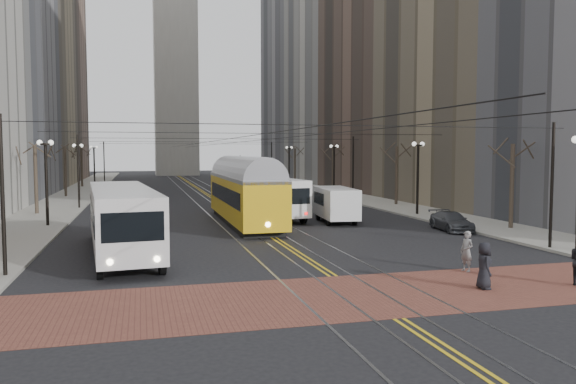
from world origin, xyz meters
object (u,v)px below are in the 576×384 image
sedan_parked (451,221)px  cargo_van (336,205)px  clock_tower (175,7)px  pedestrian_b (467,251)px  transit_bus (122,221)px  pedestrian_a (484,265)px  streetcar (244,198)px  rear_bus (266,197)px  sedan_silver (281,197)px  sedan_grey (292,203)px

sedan_parked → cargo_van: bearing=141.9°
clock_tower → pedestrian_b: bearing=-86.8°
cargo_van → sedan_parked: (5.86, -5.79, -0.64)m
cargo_van → clock_tower: bearing=99.1°
sedan_parked → transit_bus: bearing=-164.2°
cargo_van → pedestrian_a: size_ratio=3.23×
streetcar → clock_tower: bearing=89.8°
sedan_parked → pedestrian_b: pedestrian_b is taller
cargo_van → pedestrian_a: cargo_van is taller
pedestrian_b → rear_bus: bearing=176.7°
transit_bus → pedestrian_b: transit_bus is taller
rear_bus → sedan_parked: 14.42m
clock_tower → sedan_parked: (11.80, -92.27, -35.35)m
transit_bus → rear_bus: 17.11m
transit_bus → sedan_silver: 28.26m
pedestrian_a → pedestrian_b: size_ratio=1.01×
clock_tower → cargo_van: (5.94, -86.48, -34.71)m
rear_bus → pedestrian_a: bearing=-90.2°
sedan_parked → sedan_grey: bearing=127.4°
rear_bus → sedan_grey: rear_bus is taller
sedan_parked → rear_bus: bearing=140.6°
sedan_grey → pedestrian_a: (0.25, -26.38, 0.04)m
sedan_parked → pedestrian_b: (-6.00, -11.22, 0.26)m
clock_tower → transit_bus: 101.92m
streetcar → rear_bus: 4.07m
rear_bus → clock_tower: bearing=84.3°
sedan_parked → clock_tower: bearing=103.8°
clock_tower → transit_bus: size_ratio=4.99×
clock_tower → transit_bus: clock_tower is taller
clock_tower → sedan_silver: size_ratio=16.01×
rear_bus → sedan_parked: bearing=-52.9°
streetcar → pedestrian_b: 19.30m
streetcar → sedan_silver: 15.45m
sedan_grey → sedan_parked: (7.34, -12.28, -0.24)m
pedestrian_a → sedan_grey: bearing=16.0°
clock_tower → rear_bus: size_ratio=5.55×
cargo_van → pedestrian_b: 17.02m
transit_bus → pedestrian_a: transit_bus is taller
sedan_silver → streetcar: bearing=-107.8°
clock_tower → streetcar: bearing=-90.3°
clock_tower → sedan_grey: bearing=-86.8°
cargo_van → sedan_parked: size_ratio=1.34×
cargo_van → transit_bus: bearing=-142.6°
transit_bus → sedan_parked: (20.31, 3.32, -1.04)m
streetcar → sedan_grey: 7.32m
sedan_grey → pedestrian_b: (1.34, -23.50, 0.03)m
clock_tower → streetcar: (-0.50, -85.28, -34.14)m
transit_bus → sedan_grey: (12.97, 15.59, -0.81)m
sedan_silver → sedan_grey: bearing=-92.1°
sedan_grey → sedan_parked: bearing=-52.5°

